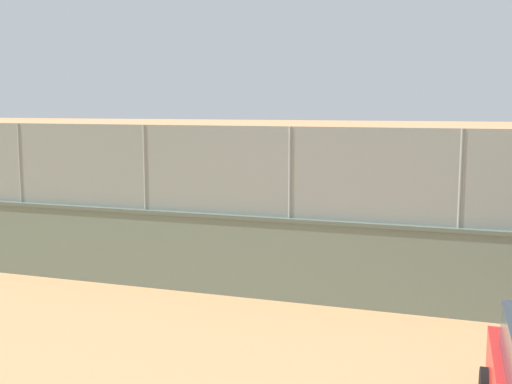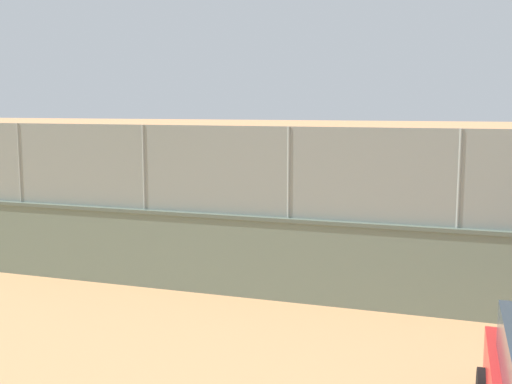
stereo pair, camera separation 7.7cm
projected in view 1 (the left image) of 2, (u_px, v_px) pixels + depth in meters
name	position (u px, v px, depth m)	size (l,w,h in m)	color
ground_plane	(349.00, 212.00, 23.91)	(260.00, 260.00, 0.00)	tan
perimeter_wall	(216.00, 253.00, 13.63)	(30.04, 1.23, 1.73)	slate
fence_panel_on_wall	(215.00, 170.00, 13.38)	(29.50, 0.95, 1.85)	gray
player_crossing_court	(261.00, 195.00, 21.88)	(0.77, 1.15, 1.57)	navy
player_baseline_waiting	(298.00, 186.00, 23.84)	(0.90, 1.04, 1.67)	navy
sports_ball	(251.00, 224.00, 21.13)	(0.18, 0.18, 0.18)	orange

